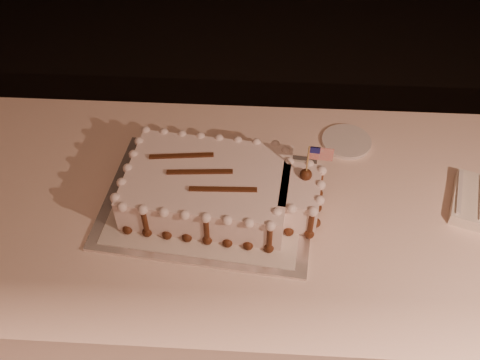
# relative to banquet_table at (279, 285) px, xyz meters

# --- Properties ---
(room_shell) EXTENTS (6.10, 8.10, 2.90)m
(room_shell) POSITION_rel_banquet_table_xyz_m (0.00, -0.60, 1.02)
(room_shell) COLOR black
(room_shell) RESTS_ON ground
(banquet_table) EXTENTS (2.40, 0.80, 0.75)m
(banquet_table) POSITION_rel_banquet_table_xyz_m (0.00, 0.00, 0.00)
(banquet_table) COLOR #FFDBC5
(banquet_table) RESTS_ON ground
(cake_board) EXTENTS (0.57, 0.45, 0.01)m
(cake_board) POSITION_rel_banquet_table_xyz_m (-0.20, 0.00, 0.38)
(cake_board) COLOR silver
(cake_board) RESTS_ON banquet_table
(doily) EXTENTS (0.51, 0.41, 0.00)m
(doily) POSITION_rel_banquet_table_xyz_m (-0.20, 0.00, 0.38)
(doily) COLOR silver
(doily) RESTS_ON cake_board
(sheet_cake) EXTENTS (0.52, 0.33, 0.20)m
(sheet_cake) POSITION_rel_banquet_table_xyz_m (-0.17, 0.00, 0.43)
(sheet_cake) COLOR white
(sheet_cake) RESTS_ON doily
(side_plate) EXTENTS (0.14, 0.14, 0.01)m
(side_plate) POSITION_rel_banquet_table_xyz_m (0.17, 0.25, 0.38)
(side_plate) COLOR silver
(side_plate) RESTS_ON banquet_table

